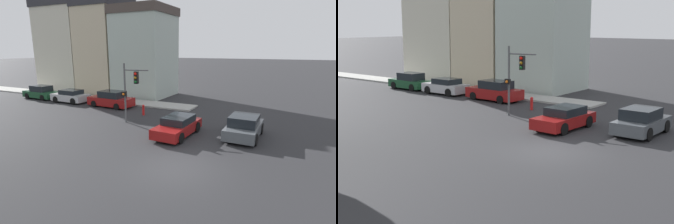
% 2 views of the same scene
% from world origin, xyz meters
% --- Properties ---
extents(ground_plane, '(300.00, 300.00, 0.00)m').
position_xyz_m(ground_plane, '(0.00, 0.00, 0.00)').
color(ground_plane, '#28282B').
extents(rowhouse_backdrop, '(6.89, 18.82, 11.83)m').
position_xyz_m(rowhouse_backdrop, '(17.21, 18.46, 5.73)').
color(rowhouse_backdrop, '#ADBCB2').
rests_on(rowhouse_backdrop, ground_plane).
extents(traffic_signal, '(0.82, 2.04, 4.57)m').
position_xyz_m(traffic_signal, '(5.84, 6.43, 2.94)').
color(traffic_signal, '#515456').
rests_on(traffic_signal, ground_plane).
extents(crossing_car_0, '(4.02, 2.09, 1.48)m').
position_xyz_m(crossing_car_0, '(6.10, -2.05, 0.70)').
color(crossing_car_0, '#4C5156').
rests_on(crossing_car_0, ground_plane).
extents(crossing_car_1, '(4.29, 2.07, 1.29)m').
position_xyz_m(crossing_car_1, '(4.64, 1.98, 0.63)').
color(crossing_car_1, maroon).
rests_on(crossing_car_1, ground_plane).
extents(parked_car_0, '(2.13, 4.64, 1.58)m').
position_xyz_m(parked_car_0, '(9.87, 11.47, 0.74)').
color(parked_car_0, maroon).
rests_on(parked_car_0, ground_plane).
extents(parked_car_1, '(1.98, 4.02, 1.36)m').
position_xyz_m(parked_car_1, '(9.81, 16.85, 0.66)').
color(parked_car_1, '#B7B7BC').
rests_on(parked_car_1, ground_plane).
extents(parked_car_2, '(1.94, 4.24, 1.52)m').
position_xyz_m(parked_car_2, '(9.91, 21.56, 0.71)').
color(parked_car_2, '#194728').
rests_on(parked_car_2, ground_plane).
extents(fire_hydrant, '(0.22, 0.22, 0.92)m').
position_xyz_m(fire_hydrant, '(8.32, 6.85, 0.49)').
color(fire_hydrant, red).
rests_on(fire_hydrant, ground_plane).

